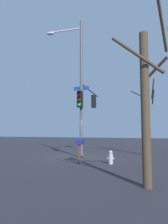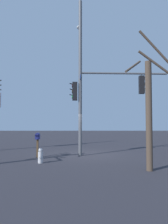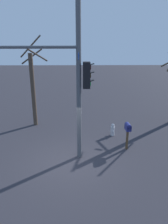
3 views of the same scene
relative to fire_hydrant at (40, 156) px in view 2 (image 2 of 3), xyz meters
name	(u,v)px [view 2 (image 2 of 3)]	position (x,y,z in m)	size (l,w,h in m)	color
ground_plane	(87,155)	(2.82, -2.33, -0.34)	(80.00, 80.00, 0.00)	#2C2B31
main_signal_pole_assembly	(93,75)	(2.51, -2.70, 4.58)	(3.24, 6.01, 9.52)	#4C4F54
fire_hydrant	(40,156)	(0.00, 0.00, 0.00)	(0.38, 0.24, 0.73)	#B2B2B7
mailbox	(38,138)	(1.62, 0.48, 0.76)	(0.46, 0.27, 1.41)	#4C3823
bare_tree_behind_pole	(149,109)	(-1.76, -4.83, 2.21)	(1.78, 1.77, 5.61)	#46392D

